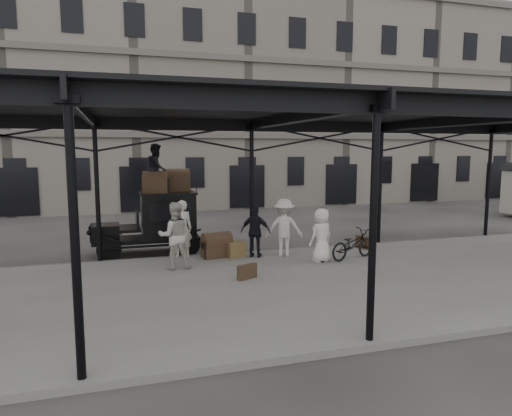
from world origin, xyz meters
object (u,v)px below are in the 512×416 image
Objects in this scene: porter_official at (256,232)px; steamer_trunk_platform at (217,247)px; taxi at (159,220)px; bicycle at (353,244)px; porter_left at (182,229)px; steamer_trunk_roof_near at (156,184)px.

steamer_trunk_platform is at bearing 12.64° from porter_official.
taxi reaches higher than steamer_trunk_platform.
taxi is at bearing 42.17° from bicycle.
steamer_trunk_platform is (1.09, -0.35, -0.60)m from porter_left.
porter_left is 5.56m from bicycle.
bicycle is 4.40m from steamer_trunk_platform.
taxi reaches higher than bicycle.
bicycle is (5.21, -1.87, -0.46)m from porter_left.
taxi is 6.69m from bicycle.
porter_left is (0.62, -1.36, -0.11)m from taxi.
steamer_trunk_roof_near reaches higher than taxi.
steamer_trunk_roof_near is (-0.70, 1.12, 1.40)m from porter_left.
porter_left reaches higher than porter_official.
taxi is at bearing -5.59° from porter_official.
steamer_trunk_roof_near is at bearing -58.15° from porter_left.
porter_official is 1.81× the size of steamer_trunk_platform.
steamer_trunk_roof_near is at bearing 130.30° from steamer_trunk_platform.
porter_left is at bearing 151.95° from steamer_trunk_platform.
porter_official is 1.36m from steamer_trunk_platform.
steamer_trunk_roof_near is at bearing 44.39° from bicycle.
porter_left is 1.11× the size of porter_official.
bicycle is at bearing 160.15° from porter_left.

